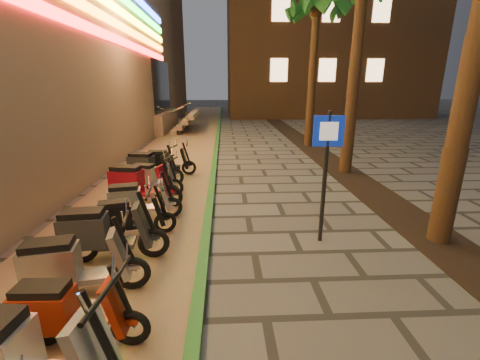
{
  "coord_description": "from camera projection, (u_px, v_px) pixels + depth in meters",
  "views": [
    {
      "loc": [
        -0.51,
        -3.42,
        2.9
      ],
      "look_at": [
        -0.23,
        2.26,
        1.2
      ],
      "focal_mm": 24.0,
      "sensor_mm": 36.0,
      "label": 1
    }
  ],
  "objects": [
    {
      "name": "scooter_8",
      "position": [
        128.0,
        217.0,
        6.18
      ],
      "size": [
        1.46,
        0.75,
        1.03
      ],
      "rotation": [
        0.0,
        0.0,
        0.28
      ],
      "color": "black",
      "rests_on": "ground"
    },
    {
      "name": "palm_d",
      "position": [
        316.0,
        12.0,
        14.07
      ],
      "size": [
        2.97,
        3.02,
        7.16
      ],
      "color": "#472D19",
      "rests_on": "ground"
    },
    {
      "name": "scooter_4",
      "position": [
        17.0,
        359.0,
        2.84
      ],
      "size": [
        1.86,
        0.7,
        1.31
      ],
      "rotation": [
        0.0,
        0.0,
        -0.1
      ],
      "color": "black",
      "rests_on": "ground"
    },
    {
      "name": "scooter_7",
      "position": [
        102.0,
        232.0,
        5.34
      ],
      "size": [
        1.75,
        0.65,
        1.23
      ],
      "rotation": [
        0.0,
        0.0,
        0.1
      ],
      "color": "black",
      "rests_on": "ground"
    },
    {
      "name": "scooter_11",
      "position": [
        151.0,
        177.0,
        8.8
      ],
      "size": [
        1.47,
        0.78,
        1.05
      ],
      "rotation": [
        0.0,
        0.0,
        -0.3
      ],
      "color": "black",
      "rests_on": "ground"
    },
    {
      "name": "ground",
      "position": [
        266.0,
        319.0,
        4.13
      ],
      "size": [
        120.0,
        120.0,
        0.0
      ],
      "primitive_type": "plane",
      "color": "#474442",
      "rests_on": "ground"
    },
    {
      "name": "pedestrian_sign",
      "position": [
        326.0,
        160.0,
        5.75
      ],
      "size": [
        0.54,
        0.1,
        2.46
      ],
      "rotation": [
        0.0,
        0.0,
        -0.04
      ],
      "color": "black",
      "rests_on": "ground"
    },
    {
      "name": "scooter_6",
      "position": [
        72.0,
        265.0,
        4.43
      ],
      "size": [
        1.67,
        0.72,
        1.17
      ],
      "rotation": [
        0.0,
        0.0,
        0.18
      ],
      "color": "black",
      "rests_on": "ground"
    },
    {
      "name": "green_curb",
      "position": [
        216.0,
        154.0,
        13.64
      ],
      "size": [
        0.18,
        60.0,
        0.1
      ],
      "primitive_type": "cube",
      "color": "#286B28",
      "rests_on": "ground"
    },
    {
      "name": "scooter_9",
      "position": [
        137.0,
        200.0,
        6.98
      ],
      "size": [
        1.56,
        0.68,
        1.1
      ],
      "rotation": [
        0.0,
        0.0,
        0.18
      ],
      "color": "black",
      "rests_on": "ground"
    },
    {
      "name": "planting_strip",
      "position": [
        370.0,
        191.0,
        9.08
      ],
      "size": [
        1.2,
        40.0,
        0.02
      ],
      "primitive_type": "cube",
      "color": "black",
      "rests_on": "ground"
    },
    {
      "name": "scooter_5",
      "position": [
        66.0,
        312.0,
        3.59
      ],
      "size": [
        1.48,
        0.52,
        1.05
      ],
      "rotation": [
        0.0,
        0.0,
        -0.03
      ],
      "color": "black",
      "rests_on": "ground"
    },
    {
      "name": "scooter_13",
      "position": [
        166.0,
        162.0,
        10.48
      ],
      "size": [
        1.56,
        0.55,
        1.1
      ],
      "rotation": [
        0.0,
        0.0,
        0.06
      ],
      "color": "black",
      "rests_on": "ground"
    },
    {
      "name": "parking_strip",
      "position": [
        175.0,
        155.0,
        13.58
      ],
      "size": [
        3.4,
        60.0,
        0.01
      ],
      "primitive_type": "cube",
      "color": "#8C7251",
      "rests_on": "ground"
    },
    {
      "name": "scooter_12",
      "position": [
        149.0,
        166.0,
        9.65
      ],
      "size": [
        1.72,
        0.84,
        1.21
      ],
      "rotation": [
        0.0,
        0.0,
        -0.25
      ],
      "color": "black",
      "rests_on": "ground"
    },
    {
      "name": "scooter_10",
      "position": [
        137.0,
        183.0,
        7.89
      ],
      "size": [
        1.83,
        0.85,
        1.29
      ],
      "rotation": [
        0.0,
        0.0,
        -0.22
      ],
      "color": "black",
      "rests_on": "ground"
    }
  ]
}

